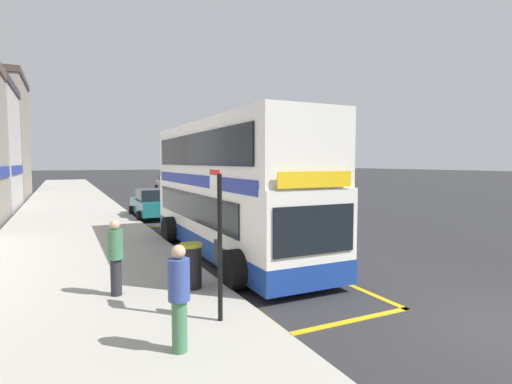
% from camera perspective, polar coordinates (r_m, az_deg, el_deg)
% --- Properties ---
extents(ground_plane, '(260.00, 260.00, 0.00)m').
position_cam_1_polar(ground_plane, '(37.25, -14.29, -0.60)').
color(ground_plane, '#28282B').
extents(pavement_near, '(6.00, 76.00, 0.14)m').
position_cam_1_polar(pavement_near, '(36.50, -25.12, -0.87)').
color(pavement_near, '#A39E93').
rests_on(pavement_near, ground).
extents(double_decker_bus, '(3.14, 10.15, 4.40)m').
position_cam_1_polar(double_decker_bus, '(13.36, -3.88, -0.17)').
color(double_decker_bus, white).
rests_on(double_decker_bus, ground).
extents(bus_bay_markings, '(3.05, 13.33, 0.01)m').
position_cam_1_polar(bus_bay_markings, '(13.87, -4.25, -8.60)').
color(bus_bay_markings, gold).
rests_on(bus_bay_markings, ground).
extents(bus_stop_sign, '(0.09, 0.51, 2.82)m').
position_cam_1_polar(bus_stop_sign, '(7.47, -5.41, -5.87)').
color(bus_stop_sign, black).
rests_on(bus_stop_sign, pavement_near).
extents(parked_car_black_across, '(2.09, 4.20, 1.62)m').
position_cam_1_polar(parked_car_black_across, '(33.87, -4.28, 0.40)').
color(parked_car_black_across, black).
rests_on(parked_car_black_across, ground).
extents(parked_car_white_distant, '(2.09, 4.20, 1.62)m').
position_cam_1_polar(parked_car_white_distant, '(44.47, -12.54, 1.24)').
color(parked_car_white_distant, silver).
rests_on(parked_car_white_distant, ground).
extents(parked_car_black_behind, '(2.09, 4.20, 1.62)m').
position_cam_1_polar(parked_car_black_behind, '(27.00, -3.67, -0.59)').
color(parked_car_black_behind, black).
rests_on(parked_car_black_behind, ground).
extents(parked_car_teal_far, '(2.09, 4.20, 1.62)m').
position_cam_1_polar(parked_car_teal_far, '(22.75, -14.62, -1.64)').
color(parked_car_teal_far, '#196066').
rests_on(parked_car_teal_far, ground).
extents(pedestrian_waiting_near_sign, '(0.34, 0.34, 1.69)m').
position_cam_1_polar(pedestrian_waiting_near_sign, '(9.44, -19.47, -8.44)').
color(pedestrian_waiting_near_sign, '#26262D').
rests_on(pedestrian_waiting_near_sign, pavement_near).
extents(pedestrian_further_back, '(0.34, 0.34, 1.69)m').
position_cam_1_polar(pedestrian_further_back, '(6.47, -10.96, -14.15)').
color(pedestrian_further_back, '#3F724C').
rests_on(pedestrian_further_back, pavement_near).
extents(litter_bin, '(0.52, 0.52, 1.06)m').
position_cam_1_polar(litter_bin, '(9.64, -9.30, -10.34)').
color(litter_bin, black).
rests_on(litter_bin, pavement_near).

